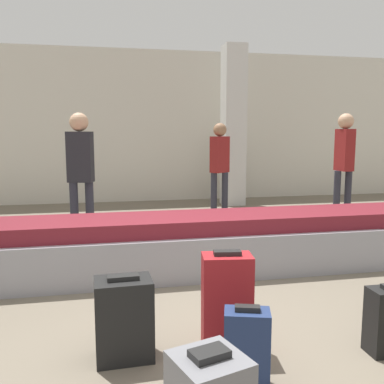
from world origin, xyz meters
TOP-DOWN VIEW (x-y plane):
  - ground_plane at (0.00, 0.00)m, footprint 18.00×18.00m
  - back_wall at (0.00, 6.43)m, footprint 18.00×0.06m
  - carousel at (0.00, 1.55)m, footprint 8.56×0.87m
  - pillar at (1.69, 5.60)m, footprint 0.44×0.44m
  - suitcase_2 at (-0.80, -0.11)m, footprint 0.38×0.28m
  - suitcase_4 at (-0.12, -0.59)m, footprint 0.30×0.24m
  - suitcase_6 at (-0.12, -0.16)m, footprint 0.35×0.25m
  - traveler_0 at (2.95, 3.54)m, footprint 0.31×0.33m
  - traveler_1 at (1.08, 4.38)m, footprint 0.37×0.32m
  - traveler_2 at (-1.20, 2.97)m, footprint 0.36×0.26m

SIDE VIEW (x-z plane):
  - ground_plane at x=0.00m, z-range 0.00..0.00m
  - suitcase_4 at x=-0.12m, z-range -0.01..0.49m
  - suitcase_2 at x=-0.80m, z-range -0.01..0.56m
  - carousel at x=0.00m, z-range -0.01..0.59m
  - suitcase_6 at x=-0.12m, z-range -0.01..0.69m
  - traveler_1 at x=1.08m, z-range 0.16..1.79m
  - traveler_2 at x=-1.20m, z-range 0.18..1.91m
  - traveler_0 at x=2.95m, z-range 0.19..1.97m
  - back_wall at x=0.00m, z-range 0.00..3.20m
  - pillar at x=1.69m, z-range 0.00..3.20m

